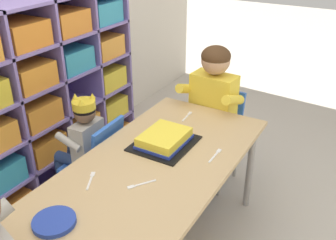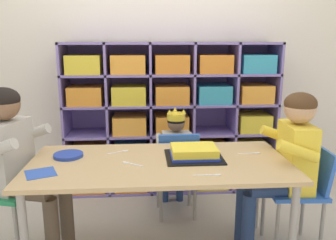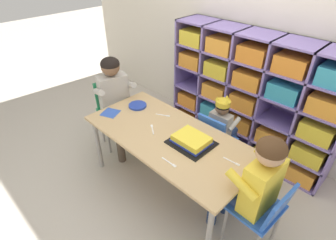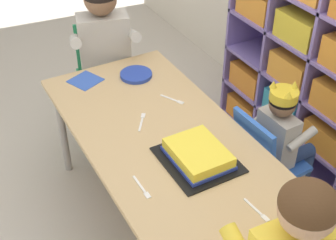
{
  "view_description": "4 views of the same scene",
  "coord_description": "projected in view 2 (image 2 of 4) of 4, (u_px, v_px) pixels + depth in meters",
  "views": [
    {
      "loc": [
        -1.36,
        -0.88,
        1.74
      ],
      "look_at": [
        0.08,
        -0.05,
        0.87
      ],
      "focal_mm": 40.81,
      "sensor_mm": 36.0,
      "label": 1
    },
    {
      "loc": [
        -0.09,
        -1.96,
        1.34
      ],
      "look_at": [
        0.05,
        -0.03,
        0.9
      ],
      "focal_mm": 37.13,
      "sensor_mm": 36.0,
      "label": 2
    },
    {
      "loc": [
        1.29,
        -1.31,
        2.03
      ],
      "look_at": [
        0.06,
        -0.07,
        0.86
      ],
      "focal_mm": 28.46,
      "sensor_mm": 36.0,
      "label": 3
    },
    {
      "loc": [
        1.53,
        -0.82,
        2.05
      ],
      "look_at": [
        0.15,
        -0.06,
        0.86
      ],
      "focal_mm": 50.65,
      "sensor_mm": 36.0,
      "label": 4
    }
  ],
  "objects": [
    {
      "name": "fork_at_table_front_edge",
      "position": [
        131.0,
        164.0,
        2.02
      ],
      "size": [
        0.13,
        0.1,
        0.0
      ],
      "rotation": [
        0.0,
        0.0,
        5.67
      ],
      "color": "white",
      "rests_on": "activity_table"
    },
    {
      "name": "fork_by_napkin",
      "position": [
        209.0,
        175.0,
        1.85
      ],
      "size": [
        0.15,
        0.02,
        0.0
      ],
      "rotation": [
        0.0,
        0.0,
        3.15
      ],
      "color": "white",
      "rests_on": "activity_table"
    },
    {
      "name": "child_with_crown",
      "position": [
        175.0,
        147.0,
        2.7
      ],
      "size": [
        0.3,
        0.31,
        0.85
      ],
      "rotation": [
        0.0,
        0.0,
        3.18
      ],
      "color": "#B2ADA3",
      "rests_on": "ground"
    },
    {
      "name": "classroom_back_wall",
      "position": [
        152.0,
        26.0,
        3.15
      ],
      "size": [
        5.58,
        0.1,
        2.94
      ],
      "primitive_type": "cube",
      "color": "beige",
      "rests_on": "ground"
    },
    {
      "name": "adult_helper_seated",
      "position": [
        18.0,
        156.0,
        2.05
      ],
      "size": [
        0.47,
        0.46,
        1.08
      ],
      "rotation": [
        0.0,
        0.0,
        1.3
      ],
      "color": "#B2ADA3",
      "rests_on": "ground"
    },
    {
      "name": "activity_table",
      "position": [
        159.0,
        170.0,
        2.08
      ],
      "size": [
        1.54,
        0.73,
        0.64
      ],
      "color": "tan",
      "rests_on": "ground"
    },
    {
      "name": "fork_scattered_mid_table",
      "position": [
        251.0,
        153.0,
        2.2
      ],
      "size": [
        0.14,
        0.03,
        0.0
      ],
      "rotation": [
        0.0,
        0.0,
        3.22
      ],
      "color": "white",
      "rests_on": "activity_table"
    },
    {
      "name": "guest_at_table_side",
      "position": [
        286.0,
        155.0,
        2.17
      ],
      "size": [
        0.44,
        0.42,
        1.04
      ],
      "rotation": [
        0.0,
        0.0,
        -1.63
      ],
      "color": "yellow",
      "rests_on": "ground"
    },
    {
      "name": "paper_napkin_square",
      "position": [
        41.0,
        173.0,
        1.88
      ],
      "size": [
        0.2,
        0.2,
        0.0
      ],
      "primitive_type": "cube",
      "rotation": [
        0.0,
        0.0,
        0.4
      ],
      "color": "#3356B7",
      "rests_on": "activity_table"
    },
    {
      "name": "paper_plate_stack",
      "position": [
        68.0,
        155.0,
        2.14
      ],
      "size": [
        0.18,
        0.18,
        0.02
      ],
      "primitive_type": "cylinder",
      "color": "#233DA3",
      "rests_on": "activity_table"
    },
    {
      "name": "classroom_chair_guest_side",
      "position": [
        302.0,
        187.0,
        2.21
      ],
      "size": [
        0.37,
        0.37,
        0.68
      ],
      "rotation": [
        0.0,
        0.0,
        -1.63
      ],
      "color": "blue",
      "rests_on": "ground"
    },
    {
      "name": "storage_cubby_shelf",
      "position": [
        172.0,
        119.0,
        3.11
      ],
      "size": [
        1.86,
        0.37,
        1.33
      ],
      "color": "#7F6BB2",
      "rests_on": "ground"
    },
    {
      "name": "classroom_chair_adult_side",
      "position": [
        4.0,
        184.0,
        2.12
      ],
      "size": [
        0.4,
        0.43,
        0.77
      ],
      "rotation": [
        0.0,
        0.0,
        1.3
      ],
      "color": "#238451",
      "rests_on": "ground"
    },
    {
      "name": "birthday_cake_on_tray",
      "position": [
        194.0,
        153.0,
        2.13
      ],
      "size": [
        0.35,
        0.31,
        0.07
      ],
      "color": "black",
      "rests_on": "activity_table"
    },
    {
      "name": "classroom_chair_blue",
      "position": [
        177.0,
        167.0,
        2.61
      ],
      "size": [
        0.33,
        0.33,
        0.69
      ],
      "rotation": [
        0.0,
        0.0,
        3.18
      ],
      "color": "blue",
      "rests_on": "ground"
    },
    {
      "name": "fork_near_child_seat",
      "position": [
        119.0,
        152.0,
        2.23
      ],
      "size": [
        0.13,
        0.08,
        0.0
      ],
      "rotation": [
        0.0,
        0.0,
        3.63
      ],
      "color": "white",
      "rests_on": "activity_table"
    }
  ]
}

